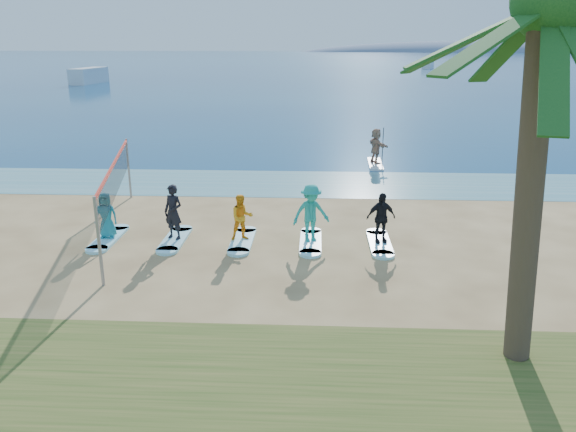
{
  "coord_description": "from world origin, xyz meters",
  "views": [
    {
      "loc": [
        1.09,
        -14.72,
        6.39
      ],
      "look_at": [
        0.23,
        2.0,
        1.1
      ],
      "focal_mm": 35.0,
      "sensor_mm": 36.0,
      "label": 1
    }
  ],
  "objects_px": {
    "surfboard_0": "(108,238)",
    "surfboard_1": "(175,239)",
    "volleyball_net": "(115,178)",
    "student_0": "(106,215)",
    "boat_offshore_a": "(90,83)",
    "student_3": "(311,213)",
    "surfboard_4": "(380,243)",
    "student_2": "(242,217)",
    "surfboard_3": "(311,242)",
    "boat_offshore_b": "(428,69)",
    "student_4": "(381,218)",
    "paddleboard": "(375,164)",
    "surfboard_2": "(242,241)",
    "paddleboarder": "(376,146)",
    "palm_tree": "(555,3)",
    "student_1": "(173,212)"
  },
  "relations": [
    {
      "from": "paddleboarder",
      "to": "boat_offshore_a",
      "type": "distance_m",
      "value": 67.01
    },
    {
      "from": "student_2",
      "to": "student_4",
      "type": "distance_m",
      "value": 4.5
    },
    {
      "from": "student_1",
      "to": "surfboard_3",
      "type": "xyz_separation_m",
      "value": [
        4.5,
        0.0,
        -0.95
      ]
    },
    {
      "from": "student_2",
      "to": "surfboard_3",
      "type": "bearing_deg",
      "value": -18.37
    },
    {
      "from": "boat_offshore_a",
      "to": "surfboard_4",
      "type": "xyz_separation_m",
      "value": [
        36.43,
        -67.68,
        0.04
      ]
    },
    {
      "from": "paddleboarder",
      "to": "student_3",
      "type": "distance_m",
      "value": 12.56
    },
    {
      "from": "palm_tree",
      "to": "surfboard_2",
      "type": "bearing_deg",
      "value": 133.42
    },
    {
      "from": "surfboard_0",
      "to": "surfboard_3",
      "type": "height_order",
      "value": "same"
    },
    {
      "from": "boat_offshore_b",
      "to": "surfboard_3",
      "type": "distance_m",
      "value": 118.51
    },
    {
      "from": "boat_offshore_b",
      "to": "surfboard_0",
      "type": "bearing_deg",
      "value": -85.39
    },
    {
      "from": "volleyball_net",
      "to": "surfboard_0",
      "type": "relative_size",
      "value": 4.02
    },
    {
      "from": "surfboard_2",
      "to": "surfboard_3",
      "type": "relative_size",
      "value": 1.0
    },
    {
      "from": "surfboard_4",
      "to": "student_4",
      "type": "bearing_deg",
      "value": 0.0
    },
    {
      "from": "volleyball_net",
      "to": "student_0",
      "type": "xyz_separation_m",
      "value": [
        -0.13,
        -0.79,
        -1.05
      ]
    },
    {
      "from": "surfboard_2",
      "to": "surfboard_3",
      "type": "distance_m",
      "value": 2.25
    },
    {
      "from": "paddleboarder",
      "to": "surfboard_3",
      "type": "relative_size",
      "value": 0.83
    },
    {
      "from": "surfboard_3",
      "to": "student_3",
      "type": "xyz_separation_m",
      "value": [
        0.0,
        0.0,
        0.99
      ]
    },
    {
      "from": "palm_tree",
      "to": "student_0",
      "type": "height_order",
      "value": "palm_tree"
    },
    {
      "from": "boat_offshore_a",
      "to": "surfboard_2",
      "type": "distance_m",
      "value": 74.84
    },
    {
      "from": "paddleboarder",
      "to": "boat_offshore_b",
      "type": "distance_m",
      "value": 105.98
    },
    {
      "from": "surfboard_0",
      "to": "student_0",
      "type": "distance_m",
      "value": 0.81
    },
    {
      "from": "paddleboard",
      "to": "student_0",
      "type": "distance_m",
      "value": 15.75
    },
    {
      "from": "student_1",
      "to": "surfboard_2",
      "type": "height_order",
      "value": "student_1"
    },
    {
      "from": "student_0",
      "to": "paddleboarder",
      "type": "bearing_deg",
      "value": 51.28
    },
    {
      "from": "surfboard_2",
      "to": "student_3",
      "type": "bearing_deg",
      "value": 0.0
    },
    {
      "from": "paddleboard",
      "to": "boat_offshore_b",
      "type": "bearing_deg",
      "value": 80.17
    },
    {
      "from": "surfboard_3",
      "to": "surfboard_4",
      "type": "distance_m",
      "value": 2.25
    },
    {
      "from": "surfboard_1",
      "to": "surfboard_0",
      "type": "bearing_deg",
      "value": 180.0
    },
    {
      "from": "surfboard_0",
      "to": "surfboard_1",
      "type": "relative_size",
      "value": 1.0
    },
    {
      "from": "boat_offshore_b",
      "to": "student_4",
      "type": "distance_m",
      "value": 118.06
    },
    {
      "from": "boat_offshore_a",
      "to": "student_2",
      "type": "bearing_deg",
      "value": -59.87
    },
    {
      "from": "surfboard_1",
      "to": "student_2",
      "type": "xyz_separation_m",
      "value": [
        2.25,
        0.0,
        0.8
      ]
    },
    {
      "from": "boat_offshore_a",
      "to": "boat_offshore_b",
      "type": "height_order",
      "value": "boat_offshore_a"
    },
    {
      "from": "boat_offshore_b",
      "to": "student_2",
      "type": "xyz_separation_m",
      "value": [
        -27.37,
        -115.82,
        0.85
      ]
    },
    {
      "from": "paddleboard",
      "to": "surfboard_4",
      "type": "relative_size",
      "value": 1.36
    },
    {
      "from": "palm_tree",
      "to": "surfboard_4",
      "type": "relative_size",
      "value": 3.75
    },
    {
      "from": "paddleboard",
      "to": "surfboard_2",
      "type": "xyz_separation_m",
      "value": [
        -5.52,
        -12.12,
        -0.01
      ]
    },
    {
      "from": "volleyball_net",
      "to": "student_4",
      "type": "relative_size",
      "value": 5.38
    },
    {
      "from": "student_2",
      "to": "palm_tree",
      "type": "bearing_deg",
      "value": -64.95
    },
    {
      "from": "volleyball_net",
      "to": "surfboard_1",
      "type": "height_order",
      "value": "volleyball_net"
    },
    {
      "from": "boat_offshore_a",
      "to": "boat_offshore_b",
      "type": "distance_m",
      "value": 76.38
    },
    {
      "from": "boat_offshore_a",
      "to": "surfboard_1",
      "type": "relative_size",
      "value": 3.76
    },
    {
      "from": "paddleboarder",
      "to": "student_1",
      "type": "bearing_deg",
      "value": 123.63
    },
    {
      "from": "volleyball_net",
      "to": "surfboard_0",
      "type": "distance_m",
      "value": 2.03
    },
    {
      "from": "boat_offshore_a",
      "to": "surfboard_3",
      "type": "distance_m",
      "value": 75.82
    },
    {
      "from": "boat_offshore_a",
      "to": "student_0",
      "type": "xyz_separation_m",
      "value": [
        27.43,
        -67.68,
        0.85
      ]
    },
    {
      "from": "surfboard_0",
      "to": "surfboard_1",
      "type": "xyz_separation_m",
      "value": [
        2.25,
        0.0,
        0.0
      ]
    },
    {
      "from": "paddleboarder",
      "to": "volleyball_net",
      "type": "bearing_deg",
      "value": 115.17
    },
    {
      "from": "student_3",
      "to": "surfboard_4",
      "type": "xyz_separation_m",
      "value": [
        2.25,
        0.0,
        -0.99
      ]
    },
    {
      "from": "boat_offshore_b",
      "to": "student_1",
      "type": "relative_size",
      "value": 2.83
    }
  ]
}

